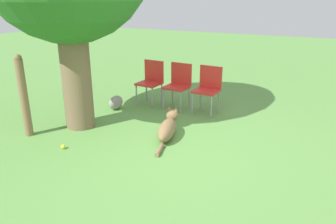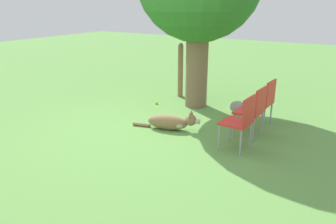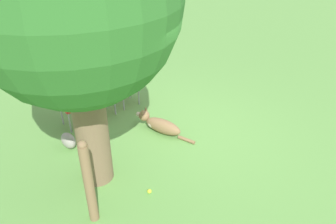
{
  "view_description": "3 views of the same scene",
  "coord_description": "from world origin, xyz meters",
  "px_view_note": "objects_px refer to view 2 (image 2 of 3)",
  "views": [
    {
      "loc": [
        -3.87,
        -2.07,
        2.13
      ],
      "look_at": [
        0.38,
        0.04,
        0.42
      ],
      "focal_mm": 35.0,
      "sensor_mm": 36.0,
      "label": 1
    },
    {
      "loc": [
        3.27,
        -4.69,
        2.22
      ],
      "look_at": [
        0.29,
        0.16,
        0.29
      ],
      "focal_mm": 35.0,
      "sensor_mm": 36.0,
      "label": 2
    },
    {
      "loc": [
        -3.45,
        3.38,
        3.54
      ],
      "look_at": [
        0.23,
        0.02,
        0.49
      ],
      "focal_mm": 35.0,
      "sensor_mm": 36.0,
      "label": 3
    }
  ],
  "objects_px": {
    "dog": "(172,122)",
    "fence_post": "(180,70)",
    "red_chair_1": "(253,109)",
    "red_chair_2": "(264,100)",
    "red_chair_0": "(241,119)",
    "tennis_ball": "(156,103)"
  },
  "relations": [
    {
      "from": "dog",
      "to": "fence_post",
      "type": "bearing_deg",
      "value": 101.12
    },
    {
      "from": "red_chair_1",
      "to": "fence_post",
      "type": "bearing_deg",
      "value": -30.66
    },
    {
      "from": "dog",
      "to": "red_chair_1",
      "type": "distance_m",
      "value": 1.45
    },
    {
      "from": "dog",
      "to": "red_chair_1",
      "type": "bearing_deg",
      "value": 3.65
    },
    {
      "from": "red_chair_1",
      "to": "red_chair_2",
      "type": "xyz_separation_m",
      "value": [
        -0.0,
        0.61,
        0.0
      ]
    },
    {
      "from": "dog",
      "to": "red_chair_0",
      "type": "bearing_deg",
      "value": -21.8
    },
    {
      "from": "fence_post",
      "to": "red_chair_2",
      "type": "bearing_deg",
      "value": -22.73
    },
    {
      "from": "red_chair_2",
      "to": "tennis_ball",
      "type": "distance_m",
      "value": 2.49
    },
    {
      "from": "red_chair_0",
      "to": "red_chair_1",
      "type": "height_order",
      "value": "same"
    },
    {
      "from": "red_chair_2",
      "to": "tennis_ball",
      "type": "height_order",
      "value": "red_chair_2"
    },
    {
      "from": "fence_post",
      "to": "red_chair_0",
      "type": "bearing_deg",
      "value": -43.48
    },
    {
      "from": "dog",
      "to": "red_chair_1",
      "type": "height_order",
      "value": "red_chair_1"
    },
    {
      "from": "dog",
      "to": "fence_post",
      "type": "distance_m",
      "value": 2.28
    },
    {
      "from": "red_chair_0",
      "to": "dog",
      "type": "bearing_deg",
      "value": -3.62
    },
    {
      "from": "dog",
      "to": "red_chair_0",
      "type": "xyz_separation_m",
      "value": [
        1.34,
        -0.17,
        0.36
      ]
    },
    {
      "from": "fence_post",
      "to": "dog",
      "type": "bearing_deg",
      "value": -64.39
    },
    {
      "from": "dog",
      "to": "red_chair_0",
      "type": "relative_size",
      "value": 1.42
    },
    {
      "from": "dog",
      "to": "red_chair_2",
      "type": "bearing_deg",
      "value": 23.6
    },
    {
      "from": "red_chair_0",
      "to": "red_chair_1",
      "type": "bearing_deg",
      "value": -86.25
    },
    {
      "from": "tennis_ball",
      "to": "fence_post",
      "type": "bearing_deg",
      "value": 80.42
    },
    {
      "from": "red_chair_0",
      "to": "red_chair_2",
      "type": "height_order",
      "value": "same"
    },
    {
      "from": "red_chair_1",
      "to": "tennis_ball",
      "type": "xyz_separation_m",
      "value": [
        -2.44,
        0.73,
        -0.48
      ]
    }
  ]
}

